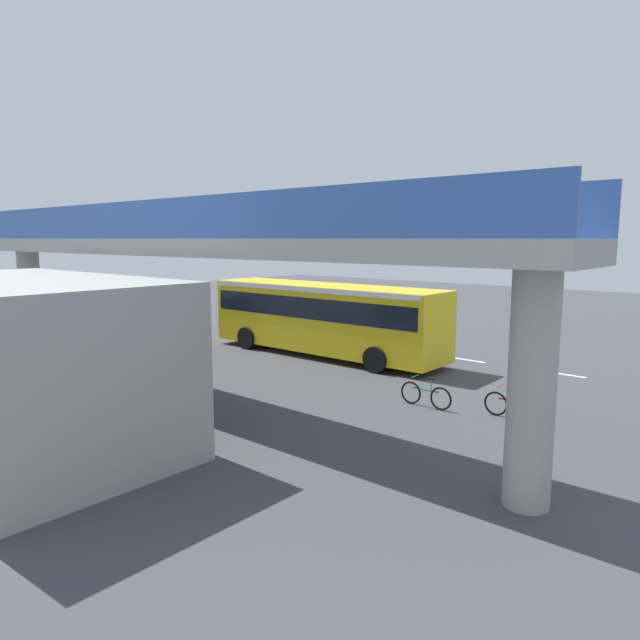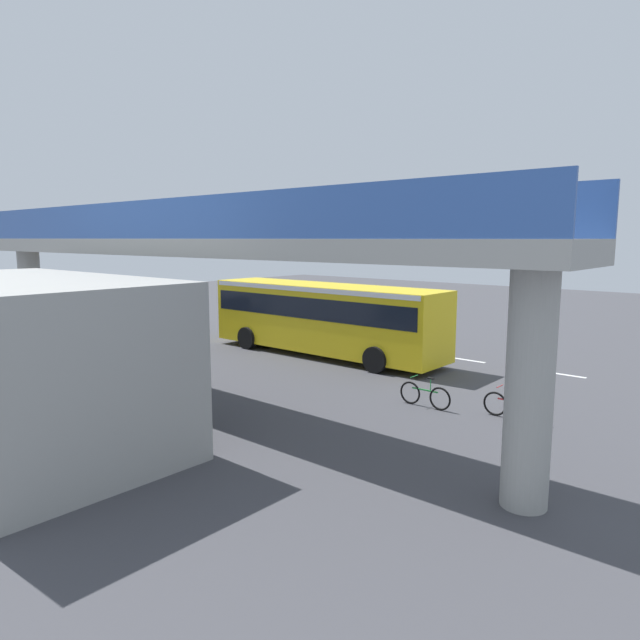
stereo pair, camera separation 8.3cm
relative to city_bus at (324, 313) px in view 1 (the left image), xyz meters
name	(u,v)px [view 1 (the left image)]	position (x,y,z in m)	size (l,w,h in m)	color
ground	(359,355)	(-1.15, -1.07, -1.88)	(80.00, 80.00, 0.00)	#424247
city_bus	(324,313)	(0.00, 0.00, 0.00)	(11.54, 2.85, 3.15)	yellow
parked_van	(134,318)	(9.41, 3.65, -0.70)	(4.80, 2.17, 2.05)	black
bicycle_red	(513,407)	(-9.97, 3.34, -1.51)	(1.77, 0.44, 0.96)	black
bicycle_green	(426,395)	(-7.44, 3.94, -1.51)	(1.77, 0.44, 0.96)	black
pedestrian	(175,332)	(5.76, 3.80, -1.00)	(0.38, 0.38, 1.79)	#2D2D38
traffic_sign	(336,301)	(2.79, -4.30, 0.01)	(0.08, 0.60, 2.80)	slate
lane_dash_leftmost	(559,374)	(-9.15, -3.21, -1.88)	(2.00, 0.20, 0.01)	silver
lane_dash_left	(463,359)	(-5.15, -3.21, -1.88)	(2.00, 0.20, 0.01)	silver
lane_dash_centre	(386,348)	(-1.15, -3.21, -1.88)	(2.00, 0.20, 0.01)	silver
lane_dash_right	(322,338)	(2.85, -3.21, -1.88)	(2.00, 0.20, 0.01)	silver
lane_dash_rightmost	(268,330)	(6.85, -3.21, -1.88)	(2.00, 0.20, 0.01)	silver
pedestrian_overpass	(179,259)	(-1.15, 8.38, 2.66)	(24.17, 2.60, 6.26)	#9E9E99
station_building	(18,363)	(-1.30, 13.35, 0.22)	(9.00, 5.04, 4.20)	#9E9E99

